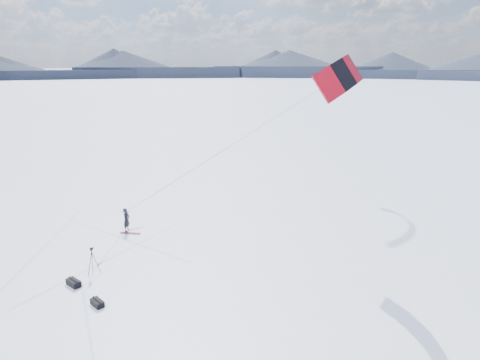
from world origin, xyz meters
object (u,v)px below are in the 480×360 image
Objects in this scene: tripod at (92,257)px; snowboard at (130,233)px; gear_bag_a at (74,283)px; snowkiter at (128,231)px; gear_bag_b at (97,303)px.

snowboard is at bearing 84.15° from tripod.
tripod is 1.60m from gear_bag_a.
snowkiter reaches higher than snowboard.
snowboard is 5.37m from tripod.
snowkiter is 8.74m from gear_bag_b.
gear_bag_a is 1.09× the size of gear_bag_b.
gear_bag_a is at bearing 179.96° from gear_bag_b.
gear_bag_a reaches higher than snowboard.
snowkiter is 0.55m from snowboard.
tripod is (2.91, -4.91, 0.96)m from snowkiter.
snowkiter is at bearing 122.20° from gear_bag_a.
gear_bag_b is (5.56, -6.75, 0.15)m from snowkiter.
gear_bag_a is 2.50m from gear_bag_b.
snowkiter is at bearing 140.30° from gear_bag_b.
snowkiter is 1.99× the size of gear_bag_b.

